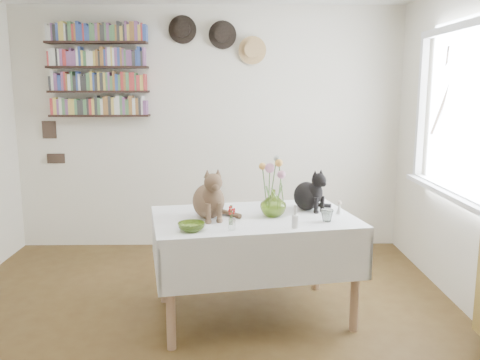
{
  "coord_description": "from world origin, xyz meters",
  "views": [
    {
      "loc": [
        0.24,
        -3.06,
        1.69
      ],
      "look_at": [
        0.3,
        0.4,
        1.05
      ],
      "focal_mm": 38.0,
      "sensor_mm": 36.0,
      "label": 1
    }
  ],
  "objects_px": {
    "black_cat": "(307,188)",
    "bookshelf_unit": "(98,71)",
    "dining_table": "(253,241)",
    "tabby_cat": "(208,192)",
    "flower_vase": "(273,203)"
  },
  "relations": [
    {
      "from": "bookshelf_unit",
      "to": "tabby_cat",
      "type": "bearing_deg",
      "value": -55.24
    },
    {
      "from": "tabby_cat",
      "to": "black_cat",
      "type": "xyz_separation_m",
      "value": [
        0.73,
        0.24,
        -0.03
      ]
    },
    {
      "from": "tabby_cat",
      "to": "black_cat",
      "type": "relative_size",
      "value": 1.16
    },
    {
      "from": "black_cat",
      "to": "bookshelf_unit",
      "type": "distance_m",
      "value": 2.57
    },
    {
      "from": "black_cat",
      "to": "bookshelf_unit",
      "type": "height_order",
      "value": "bookshelf_unit"
    },
    {
      "from": "black_cat",
      "to": "bookshelf_unit",
      "type": "bearing_deg",
      "value": 104.01
    },
    {
      "from": "dining_table",
      "to": "black_cat",
      "type": "height_order",
      "value": "black_cat"
    },
    {
      "from": "tabby_cat",
      "to": "bookshelf_unit",
      "type": "relative_size",
      "value": 0.38
    },
    {
      "from": "dining_table",
      "to": "black_cat",
      "type": "distance_m",
      "value": 0.58
    },
    {
      "from": "dining_table",
      "to": "flower_vase",
      "type": "distance_m",
      "value": 0.32
    },
    {
      "from": "bookshelf_unit",
      "to": "dining_table",
      "type": "bearing_deg",
      "value": -47.92
    },
    {
      "from": "dining_table",
      "to": "flower_vase",
      "type": "bearing_deg",
      "value": -2.1
    },
    {
      "from": "dining_table",
      "to": "bookshelf_unit",
      "type": "distance_m",
      "value": 2.57
    },
    {
      "from": "dining_table",
      "to": "black_cat",
      "type": "relative_size",
      "value": 4.86
    },
    {
      "from": "tabby_cat",
      "to": "flower_vase",
      "type": "relative_size",
      "value": 1.93
    }
  ]
}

